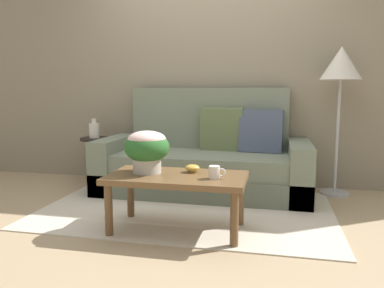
# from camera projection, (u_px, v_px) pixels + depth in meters

# --- Properties ---
(ground_plane) EXTENTS (14.00, 14.00, 0.00)m
(ground_plane) POSITION_uv_depth(u_px,v_px,m) (187.00, 210.00, 3.43)
(ground_plane) COLOR tan
(wall_back) EXTENTS (6.40, 0.12, 2.87)m
(wall_back) POSITION_uv_depth(u_px,v_px,m) (209.00, 58.00, 4.31)
(wall_back) COLOR gray
(wall_back) RESTS_ON ground
(area_rug) EXTENTS (2.57, 1.64, 0.01)m
(area_rug) POSITION_uv_depth(u_px,v_px,m) (187.00, 209.00, 3.42)
(area_rug) COLOR beige
(area_rug) RESTS_ON ground
(couch) EXTENTS (2.16, 0.90, 1.10)m
(couch) POSITION_uv_depth(u_px,v_px,m) (206.00, 161.00, 4.00)
(couch) COLOR #626B59
(couch) RESTS_ON ground
(coffee_table) EXTENTS (1.04, 0.55, 0.44)m
(coffee_table) POSITION_uv_depth(u_px,v_px,m) (177.00, 183.00, 2.86)
(coffee_table) COLOR brown
(coffee_table) RESTS_ON ground
(side_table) EXTENTS (0.36, 0.36, 0.53)m
(side_table) POSITION_uv_depth(u_px,v_px,m) (97.00, 152.00, 4.38)
(side_table) COLOR black
(side_table) RESTS_ON ground
(floor_lamp) EXTENTS (0.40, 0.40, 1.50)m
(floor_lamp) POSITION_uv_depth(u_px,v_px,m) (341.00, 71.00, 3.75)
(floor_lamp) COLOR #B2B2B7
(floor_lamp) RESTS_ON ground
(potted_plant) EXTENTS (0.35, 0.35, 0.33)m
(potted_plant) POSITION_uv_depth(u_px,v_px,m) (147.00, 147.00, 2.90)
(potted_plant) COLOR #B7B2A8
(potted_plant) RESTS_ON coffee_table
(coffee_mug) EXTENTS (0.13, 0.08, 0.09)m
(coffee_mug) POSITION_uv_depth(u_px,v_px,m) (215.00, 172.00, 2.73)
(coffee_mug) COLOR white
(coffee_mug) RESTS_ON coffee_table
(snack_bowl) EXTENTS (0.12, 0.12, 0.06)m
(snack_bowl) POSITION_uv_depth(u_px,v_px,m) (192.00, 168.00, 2.94)
(snack_bowl) COLOR gold
(snack_bowl) RESTS_ON coffee_table
(table_vase) EXTENTS (0.12, 0.12, 0.22)m
(table_vase) POSITION_uv_depth(u_px,v_px,m) (94.00, 130.00, 4.34)
(table_vase) COLOR silver
(table_vase) RESTS_ON side_table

